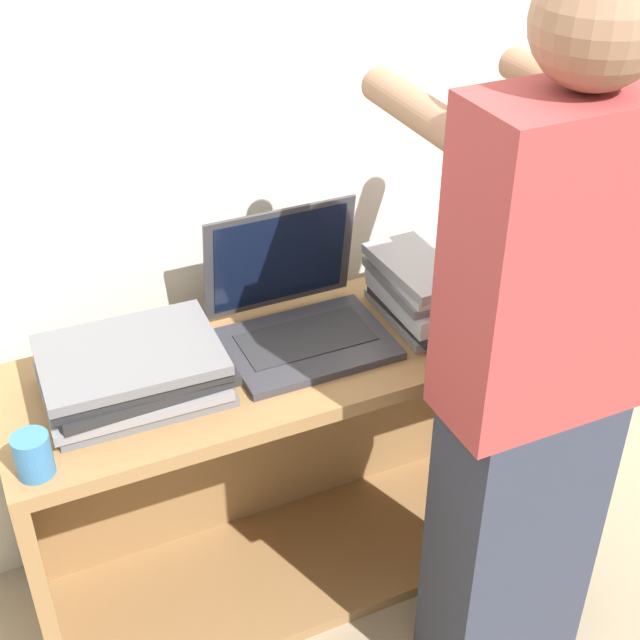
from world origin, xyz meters
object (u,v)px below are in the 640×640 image
at_px(mug, 33,455).
at_px(laptop_stack_right, 458,281).
at_px(laptop_stack_left, 133,371).
at_px(person, 534,387).
at_px(laptop_open, 298,315).

bearing_deg(mug, laptop_stack_right, 8.92).
distance_m(laptop_stack_left, mug, 0.29).
xyz_separation_m(laptop_stack_right, mug, (-1.06, -0.17, -0.04)).
distance_m(laptop_stack_left, person, 0.84).
xyz_separation_m(person, mug, (-0.95, 0.29, -0.07)).
relative_size(laptop_open, person, 0.22).
distance_m(laptop_open, laptop_stack_left, 0.41).
xyz_separation_m(laptop_open, laptop_stack_right, (0.41, -0.05, 0.02)).
bearing_deg(laptop_stack_right, laptop_open, 172.34).
bearing_deg(mug, laptop_open, 18.69).
height_order(laptop_stack_left, laptop_stack_right, laptop_stack_right).
bearing_deg(laptop_stack_right, laptop_stack_left, 179.87).
distance_m(laptop_stack_right, person, 0.47).
bearing_deg(mug, person, -17.09).
bearing_deg(laptop_stack_right, person, -103.56).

